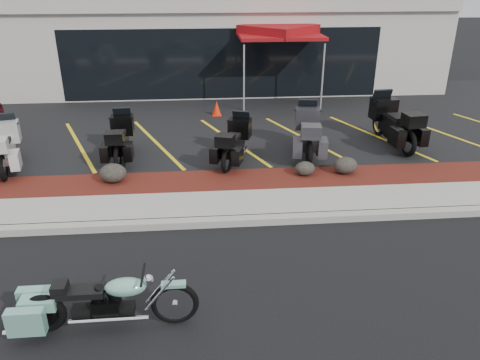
{
  "coord_description": "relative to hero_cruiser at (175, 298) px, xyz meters",
  "views": [
    {
      "loc": [
        -0.88,
        -7.41,
        4.73
      ],
      "look_at": [
        -0.13,
        1.2,
        0.85
      ],
      "focal_mm": 35.0,
      "sensor_mm": 36.0,
      "label": 1
    }
  ],
  "objects": [
    {
      "name": "dealership_building",
      "position": [
        1.35,
        16.41,
        1.55
      ],
      "size": [
        18.0,
        8.16,
        4.0
      ],
      "color": "#ABA49A",
      "rests_on": "ground"
    },
    {
      "name": "mulch_bed",
      "position": [
        1.35,
        4.74,
        -0.38
      ],
      "size": [
        24.0,
        1.2,
        0.16
      ],
      "primitive_type": "cube",
      "color": "#3E140E",
      "rests_on": "ground"
    },
    {
      "name": "boulder_mid",
      "position": [
        2.95,
        4.85,
        -0.13
      ],
      "size": [
        0.49,
        0.41,
        0.34
      ],
      "primitive_type": "ellipsoid",
      "color": "black",
      "rests_on": "mulch_bed"
    },
    {
      "name": "touring_black_mid",
      "position": [
        1.53,
        6.59,
        0.28
      ],
      "size": [
        1.4,
        2.17,
        1.18
      ],
      "primitive_type": null,
      "rotation": [
        0.0,
        0.0,
        1.23
      ],
      "color": "black",
      "rests_on": "upper_lot"
    },
    {
      "name": "touring_white",
      "position": [
        -4.58,
        6.67,
        0.32
      ],
      "size": [
        1.28,
        2.27,
        1.25
      ],
      "primitive_type": null,
      "rotation": [
        0.0,
        0.0,
        1.8
      ],
      "color": "beige",
      "rests_on": "upper_lot"
    },
    {
      "name": "sidewalk",
      "position": [
        1.35,
        3.54,
        -0.38
      ],
      "size": [
        24.0,
        1.2,
        0.15
      ],
      "primitive_type": "cube",
      "color": "gray",
      "rests_on": "ground"
    },
    {
      "name": "ground",
      "position": [
        1.35,
        1.94,
        -0.46
      ],
      "size": [
        90.0,
        90.0,
        0.0
      ],
      "primitive_type": "plane",
      "color": "black",
      "rests_on": "ground"
    },
    {
      "name": "boulder_right",
      "position": [
        3.96,
        4.88,
        -0.09
      ],
      "size": [
        0.59,
        0.49,
        0.41
      ],
      "primitive_type": "ellipsoid",
      "color": "black",
      "rests_on": "mulch_bed"
    },
    {
      "name": "traffic_cone",
      "position": [
        1.02,
        10.25,
        -0.06
      ],
      "size": [
        0.39,
        0.39,
        0.5
      ],
      "primitive_type": "cone",
      "rotation": [
        0.0,
        0.0,
        -0.42
      ],
      "color": "red",
      "rests_on": "upper_lot"
    },
    {
      "name": "upper_lot",
      "position": [
        1.35,
        10.14,
        -0.38
      ],
      "size": [
        26.0,
        9.6,
        0.15
      ],
      "primitive_type": "cube",
      "color": "black",
      "rests_on": "ground"
    },
    {
      "name": "touring_black_front",
      "position": [
        -1.68,
        7.1,
        0.3
      ],
      "size": [
        0.84,
        2.09,
        1.21
      ],
      "primitive_type": null,
      "rotation": [
        0.0,
        0.0,
        1.59
      ],
      "color": "black",
      "rests_on": "upper_lot"
    },
    {
      "name": "touring_grey",
      "position": [
        3.43,
        7.02,
        0.36
      ],
      "size": [
        1.24,
        2.42,
        1.35
      ],
      "primitive_type": null,
      "rotation": [
        0.0,
        0.0,
        1.41
      ],
      "color": "#2E2E33",
      "rests_on": "upper_lot"
    },
    {
      "name": "boulder_left",
      "position": [
        -1.64,
        4.84,
        -0.07
      ],
      "size": [
        0.63,
        0.53,
        0.45
      ],
      "primitive_type": "ellipsoid",
      "color": "black",
      "rests_on": "mulch_bed"
    },
    {
      "name": "touring_black_rear",
      "position": [
        5.81,
        7.67,
        0.4
      ],
      "size": [
        1.15,
        2.51,
        1.42
      ],
      "primitive_type": null,
      "rotation": [
        0.0,
        0.0,
        1.66
      ],
      "color": "black",
      "rests_on": "upper_lot"
    },
    {
      "name": "hero_cruiser",
      "position": [
        0.0,
        0.0,
        0.0
      ],
      "size": [
        2.6,
        0.67,
        0.92
      ],
      "primitive_type": null,
      "rotation": [
        0.0,
        0.0,
        0.0
      ],
      "color": "#70AE97",
      "rests_on": "ground"
    },
    {
      "name": "popup_canopy",
      "position": [
        3.4,
        12.17,
        2.22
      ],
      "size": [
        3.91,
        3.91,
        2.79
      ],
      "rotation": [
        0.0,
        0.0,
        0.39
      ],
      "color": "silver",
      "rests_on": "upper_lot"
    },
    {
      "name": "curb",
      "position": [
        1.35,
        2.84,
        -0.38
      ],
      "size": [
        24.0,
        0.25,
        0.15
      ],
      "primitive_type": "cube",
      "color": "gray",
      "rests_on": "ground"
    }
  ]
}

